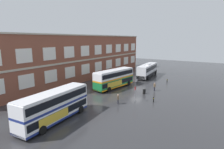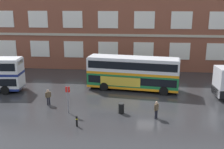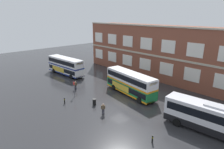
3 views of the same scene
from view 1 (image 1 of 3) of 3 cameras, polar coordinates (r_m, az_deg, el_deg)
name	(u,v)px [view 1 (image 1 of 3)]	position (r m, az deg, el deg)	size (l,w,h in m)	color
ground_plane	(128,87)	(41.85, 5.03, -3.98)	(120.00, 120.00, 0.00)	#2B2B2D
brick_terminal_building	(81,57)	(51.64, -9.72, 5.26)	(54.42, 8.19, 11.83)	brown
double_decker_near	(55,106)	(25.61, -17.37, -9.20)	(11.18, 3.54, 4.07)	silver
double_decker_middle	(114,78)	(40.94, 0.72, -1.18)	(11.24, 3.99, 4.07)	#197038
touring_coach	(147,70)	(53.68, 10.94, 1.27)	(12.19, 3.81, 3.80)	silver
waiting_passenger	(155,86)	(39.82, 13.03, -3.62)	(0.46, 0.58, 1.70)	black
second_passenger	(118,99)	(31.06, 1.87, -7.49)	(0.57, 0.47, 1.70)	black
bus_stand_flag	(135,93)	(32.22, 7.19, -5.58)	(0.44, 0.10, 2.70)	slate
station_litter_bin	(144,91)	(37.24, 9.93, -5.17)	(0.60, 0.60, 1.03)	black
safety_bollard_west	(154,99)	(32.85, 12.75, -7.53)	(0.19, 0.19, 0.95)	black
safety_bollard_east	(167,81)	(48.09, 16.71, -1.84)	(0.19, 0.19, 0.95)	black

